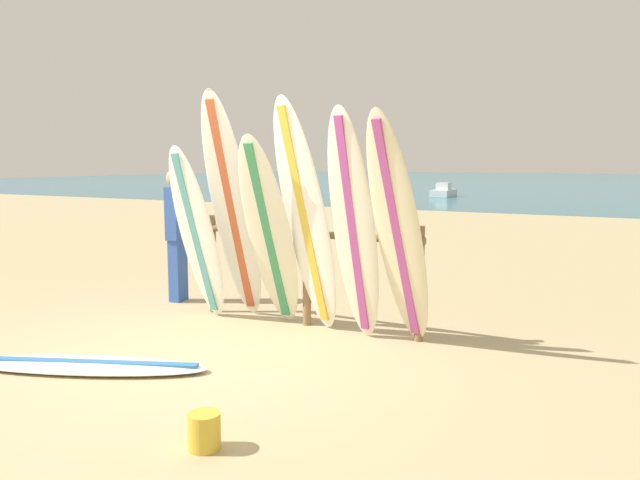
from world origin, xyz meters
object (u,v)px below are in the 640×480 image
surfboard_lying_on_sand (83,365)px  surfboard_leaning_left (233,209)px  surfboard_leaning_right (398,233)px  small_boat_offshore (444,192)px  beachgoer_standing (177,229)px  surfboard_leaning_center_right (354,227)px  sand_bucket (204,431)px  surfboard_rack (307,258)px  surfboard_leaning_far_left (197,234)px  surfboard_leaning_center (306,218)px  surfboard_leaning_center_left (269,233)px

surfboard_lying_on_sand → surfboard_leaning_left: bearing=84.3°
surfboard_leaning_right → small_boat_offshore: (-7.86, 26.02, -0.88)m
surfboard_leaning_right → beachgoer_standing: surfboard_leaning_right is taller
surfboard_leaning_center_right → sand_bucket: size_ratio=10.00×
sand_bucket → surfboard_rack: bearing=107.9°
surfboard_leaning_far_left → surfboard_lying_on_sand: size_ratio=0.88×
surfboard_leaning_center → surfboard_leaning_center_left: bearing=179.7°
beachgoer_standing → sand_bucket: size_ratio=7.35×
surfboard_leaning_center_left → small_boat_offshore: 26.74m
surfboard_lying_on_sand → surfboard_rack: bearing=66.6°
surfboard_rack → surfboard_leaning_left: 0.98m
surfboard_leaning_right → small_boat_offshore: surfboard_leaning_right is taller
surfboard_leaning_right → small_boat_offshore: 27.19m
surfboard_leaning_center_right → small_boat_offshore: (-7.38, 25.99, -0.90)m
surfboard_leaning_center → beachgoer_standing: 2.35m
surfboard_rack → sand_bucket: (0.95, -2.93, -0.63)m
small_boat_offshore → sand_bucket: bearing=-75.1°
surfboard_leaning_far_left → beachgoer_standing: 1.10m
surfboard_rack → surfboard_lying_on_sand: bearing=-113.4°
surfboard_leaning_left → surfboard_leaning_center_right: (1.52, -0.09, -0.11)m
surfboard_leaning_center → small_boat_offshore: size_ratio=1.13×
surfboard_leaning_center_left → surfboard_leaning_right: size_ratio=0.92×
surfboard_rack → surfboard_leaning_right: (1.23, -0.42, 0.39)m
surfboard_leaning_right → surfboard_rack: bearing=161.3°
surfboard_rack → surfboard_leaning_center: surfboard_leaning_center is taller
surfboard_leaning_left → sand_bucket: 3.35m
surfboard_leaning_far_left → surfboard_leaning_right: (2.41, -0.01, 0.15)m
surfboard_rack → surfboard_leaning_far_left: size_ratio=1.36×
sand_bucket → surfboard_leaning_far_left: bearing=130.2°
surfboard_rack → surfboard_leaning_center: bearing=-61.2°
surfboard_leaning_far_left → surfboard_leaning_center_left: surfboard_leaning_center_left is taller
surfboard_leaning_center_right → surfboard_leaning_left: bearing=176.5°
sand_bucket → surfboard_leaning_left: bearing=123.0°
surfboard_lying_on_sand → sand_bucket: size_ratio=9.68×
surfboard_leaning_left → surfboard_leaning_center_right: 1.53m
surfboard_leaning_left → small_boat_offshore: surfboard_leaning_left is taller
surfboard_leaning_right → small_boat_offshore: size_ratio=1.05×
surfboard_rack → beachgoer_standing: bearing=173.2°
surfboard_leaning_center → beachgoer_standing: bearing=165.1°
surfboard_rack → surfboard_leaning_center_left: size_ratio=1.29×
surfboard_leaning_center → sand_bucket: surfboard_leaning_center is taller
surfboard_leaning_center_right → surfboard_lying_on_sand: bearing=-132.9°
surfboard_leaning_center → beachgoer_standing: size_ratio=1.43×
sand_bucket → surfboard_leaning_center_right: bearing=94.4°
surfboard_leaning_left → surfboard_leaning_center: 0.97m
surfboard_leaning_center_right → surfboard_leaning_right: surfboard_leaning_center_right is taller
beachgoer_standing → sand_bucket: 4.45m
surfboard_leaning_far_left → surfboard_lying_on_sand: (0.22, -1.82, -0.95)m
small_boat_offshore → sand_bucket: 29.52m
surfboard_leaning_center → sand_bucket: bearing=-73.8°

